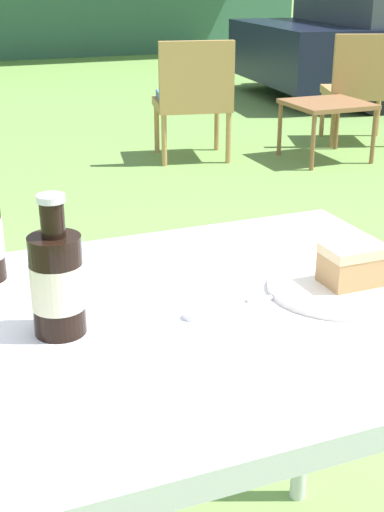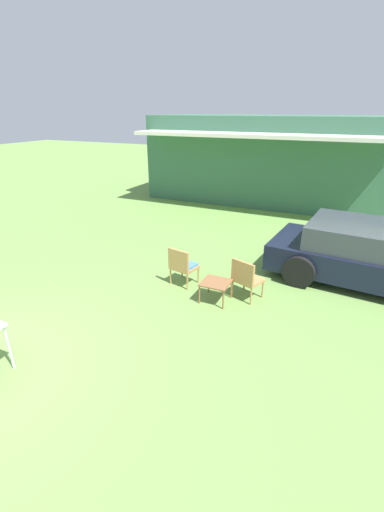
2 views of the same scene
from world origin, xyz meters
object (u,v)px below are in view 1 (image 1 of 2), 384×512
wicker_chair_cushioned (193,95)px  patio_table (215,351)px  cake_on_plate (345,276)px  cola_bottle_near (57,282)px  garden_side_table (327,108)px  wicker_chair_plain (362,83)px

wicker_chair_cushioned → patio_table: wicker_chair_cushioned is taller
wicker_chair_cushioned → patio_table: size_ratio=0.98×
cake_on_plate → cola_bottle_near: size_ratio=1.09×
patio_table → cake_on_plate: size_ratio=3.63×
garden_side_table → cola_bottle_near: bearing=-127.8°
cola_bottle_near → cake_on_plate: bearing=-3.5°
wicker_chair_plain → cola_bottle_near: size_ratio=3.88×
patio_table → garden_side_table: bearing=55.1°
patio_table → cake_on_plate: cake_on_plate is taller
patio_table → cake_on_plate: (0.23, -0.02, 0.10)m
wicker_chair_plain → cake_on_plate: bearing=74.6°
cake_on_plate → cola_bottle_near: (-0.47, 0.03, 0.06)m
wicker_chair_cushioned → patio_table: bearing=80.3°
wicker_chair_cushioned → garden_side_table: bearing=170.8°
garden_side_table → wicker_chair_plain: bearing=32.8°
patio_table → cola_bottle_near: size_ratio=3.98×
wicker_chair_cushioned → garden_side_table: size_ratio=1.55×
cake_on_plate → cola_bottle_near: bearing=176.5°
wicker_chair_plain → cola_bottle_near: cola_bottle_near is taller
wicker_chair_cushioned → cake_on_plate: cake_on_plate is taller
patio_table → cola_bottle_near: cola_bottle_near is taller
cake_on_plate → patio_table: bearing=175.3°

